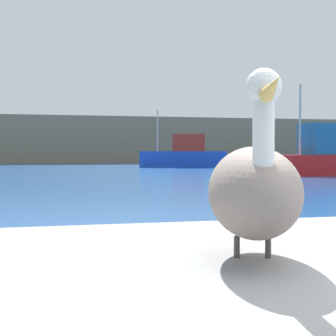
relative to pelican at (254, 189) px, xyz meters
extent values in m
cube|color=#7F755B|center=(0.92, 62.03, 1.60)|extent=(140.00, 10.59, 5.47)
ellipsoid|color=gray|center=(0.00, 0.01, -0.01)|extent=(0.68, 1.01, 0.44)
cylinder|color=white|center=(-0.09, -0.30, 0.23)|extent=(0.09, 0.09, 0.35)
sphere|color=white|center=(-0.09, -0.30, 0.45)|extent=(0.15, 0.15, 0.15)
cone|color=gold|center=(-0.15, -0.52, 0.42)|extent=(0.15, 0.32, 0.09)
cylinder|color=#4C4742|center=(0.09, 0.04, -0.29)|extent=(0.03, 0.03, 0.11)
cylinder|color=#4C4742|center=(-0.06, 0.08, -0.29)|extent=(0.03, 0.03, 0.11)
cube|color=red|center=(14.80, 24.30, -0.56)|extent=(6.53, 3.28, 1.15)
cube|color=#1E6099|center=(14.23, 24.17, 0.91)|extent=(2.02, 1.86, 1.78)
cylinder|color=#B2B2B2|center=(12.97, 23.86, 1.97)|extent=(0.12, 0.12, 3.91)
cube|color=blue|center=(10.84, 40.66, -0.44)|extent=(7.68, 4.02, 1.38)
cube|color=maroon|center=(11.30, 40.53, 0.99)|extent=(3.14, 2.50, 1.48)
cylinder|color=#B2B2B2|center=(8.70, 41.26, 2.01)|extent=(0.12, 0.12, 3.53)
camera|label=1|loc=(-0.97, -2.27, 0.18)|focal=55.05mm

